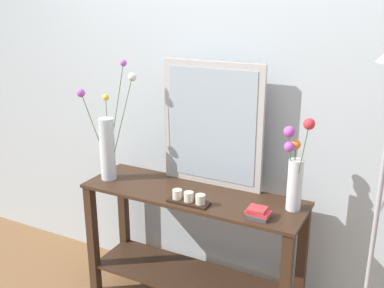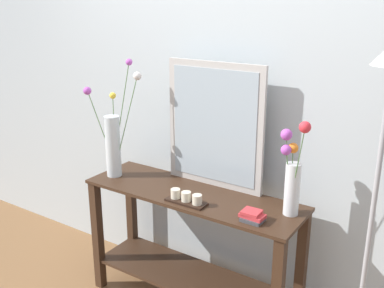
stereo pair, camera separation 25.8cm
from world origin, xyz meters
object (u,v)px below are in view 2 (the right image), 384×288
Objects in this scene: vase_right at (292,176)px; candle_tray at (186,198)px; floor_lamp at (378,172)px; console_table at (192,239)px; mirror_leaning at (215,126)px; book_stack at (252,216)px; tall_vase_left at (113,140)px.

candle_tray is at bearing -161.08° from vase_right.
floor_lamp is (0.98, 0.06, 0.35)m from candle_tray.
mirror_leaning is (0.04, 0.18, 0.69)m from console_table.
book_stack is at bearing -14.92° from console_table.
tall_vase_left is 0.44× the size of floor_lamp.
console_table is at bearing -174.79° from vase_right.
mirror_leaning is 0.44× the size of floor_lamp.
tall_vase_left is 5.82× the size of book_stack.
mirror_leaning reaches higher than console_table.
mirror_leaning is at bearing 143.88° from book_stack.
floor_lamp reaches higher than mirror_leaning.
floor_lamp is (0.98, -0.25, -0.00)m from mirror_leaning.
floor_lamp reaches higher than console_table.
tall_vase_left is at bearing 179.00° from floor_lamp.
mirror_leaning is 3.13× the size of candle_tray.
console_table is 0.78× the size of floor_lamp.
console_table is 1.80× the size of tall_vase_left.
candle_tray is (0.05, -0.13, 0.34)m from console_table.
tall_vase_left is 3.11× the size of candle_tray.
vase_right is at bearing -12.91° from mirror_leaning.
candle_tray is (0.62, -0.09, -0.21)m from tall_vase_left.
floor_lamp is (1.60, -0.03, 0.14)m from tall_vase_left.
candle_tray reaches higher than console_table.
candle_tray is (-0.55, -0.19, -0.20)m from vase_right.
floor_lamp is at bearing -1.00° from tall_vase_left.
mirror_leaning is at bearing 165.72° from floor_lamp.
vase_right is at bearing 18.92° from candle_tray.
mirror_leaning reaches higher than vase_right.
tall_vase_left is at bearing -175.78° from console_table.
book_stack is (0.41, -0.30, -0.36)m from mirror_leaning.
floor_lamp is at bearing 5.14° from book_stack.
tall_vase_left reaches higher than book_stack.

